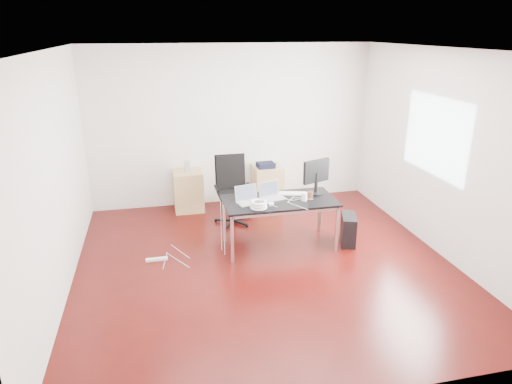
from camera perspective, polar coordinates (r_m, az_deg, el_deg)
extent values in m
plane|color=#350706|center=(6.30, 1.11, -8.96)|extent=(5.00, 5.00, 0.00)
plane|color=silver|center=(5.53, 1.31, 17.40)|extent=(5.00, 5.00, 0.00)
plane|color=silver|center=(8.14, -3.04, 8.22)|extent=(5.00, 0.00, 5.00)
plane|color=silver|center=(3.55, 10.95, -7.97)|extent=(5.00, 0.00, 5.00)
plane|color=silver|center=(5.72, -23.91, 1.50)|extent=(0.00, 5.00, 5.00)
plane|color=silver|center=(6.78, 22.24, 4.40)|extent=(0.00, 5.00, 5.00)
plane|color=white|center=(6.89, 21.43, 6.45)|extent=(0.00, 1.50, 1.50)
cube|color=black|center=(6.50, 2.95, -1.10)|extent=(1.60, 0.80, 0.03)
cube|color=silver|center=(6.18, -2.99, -5.94)|extent=(0.04, 0.04, 0.70)
cube|color=silver|center=(6.81, -4.00, -3.43)|extent=(0.04, 0.04, 0.70)
cube|color=silver|center=(6.57, 10.06, -4.61)|extent=(0.04, 0.04, 0.70)
cube|color=silver|center=(7.16, 7.95, -2.37)|extent=(0.04, 0.04, 0.70)
cylinder|color=black|center=(7.48, -2.83, -2.17)|extent=(0.06, 0.06, 0.47)
cube|color=black|center=(7.38, -2.86, -0.27)|extent=(0.49, 0.47, 0.06)
cube|color=black|center=(7.49, -3.22, 2.49)|extent=(0.46, 0.10, 0.55)
cube|color=tan|center=(8.06, -8.45, 0.17)|extent=(0.50, 0.50, 0.70)
cube|color=tan|center=(8.27, 1.42, 0.90)|extent=(0.50, 0.50, 0.70)
cube|color=black|center=(6.92, 11.45, -4.59)|extent=(0.33, 0.49, 0.44)
cylinder|color=black|center=(8.04, -2.31, -1.28)|extent=(0.31, 0.31, 0.28)
cube|color=white|center=(6.52, -12.31, -8.22)|extent=(0.30, 0.07, 0.04)
cube|color=silver|center=(6.34, -0.80, -1.41)|extent=(0.37, 0.29, 0.01)
cube|color=silver|center=(6.40, -1.23, -0.09)|extent=(0.33, 0.11, 0.22)
cube|color=#475166|center=(6.39, -1.22, -0.11)|extent=(0.29, 0.10, 0.18)
cube|color=silver|center=(6.51, 2.17, -0.84)|extent=(0.38, 0.32, 0.01)
cube|color=silver|center=(6.56, 1.65, 0.43)|extent=(0.33, 0.14, 0.22)
cube|color=#475166|center=(6.56, 1.66, 0.41)|extent=(0.29, 0.12, 0.18)
cylinder|color=black|center=(6.79, 7.46, -0.09)|extent=(0.26, 0.26, 0.02)
cylinder|color=black|center=(6.74, 7.52, 1.19)|extent=(0.05, 0.05, 0.30)
cube|color=black|center=(6.70, 7.55, 2.61)|extent=(0.44, 0.21, 0.34)
cube|color=#475166|center=(6.72, 7.47, 2.68)|extent=(0.37, 0.15, 0.29)
cube|color=white|center=(6.72, 4.45, -0.19)|extent=(0.46, 0.25, 0.02)
cylinder|color=white|center=(6.47, 6.05, -0.58)|extent=(0.10, 0.10, 0.12)
cylinder|color=#52291C|center=(6.57, 6.78, -0.37)|extent=(0.09, 0.09, 0.10)
torus|color=white|center=(6.17, 0.33, -1.91)|extent=(0.24, 0.24, 0.04)
torus|color=white|center=(6.16, 0.33, -1.60)|extent=(0.23, 0.23, 0.04)
torus|color=white|center=(6.15, 0.33, -1.29)|extent=(0.22, 0.22, 0.04)
cube|color=white|center=(6.29, 1.92, -1.52)|extent=(0.08, 0.08, 0.03)
cube|color=#9E9E9E|center=(7.96, -8.61, 3.22)|extent=(0.10, 0.09, 0.18)
cube|color=black|center=(8.09, 1.22, 3.39)|extent=(0.31, 0.26, 0.09)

